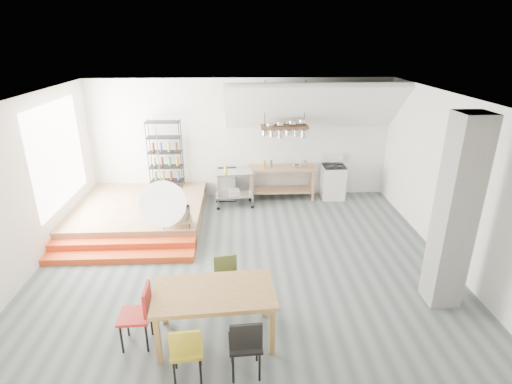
{
  "coord_description": "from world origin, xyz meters",
  "views": [
    {
      "loc": [
        -0.08,
        -7.02,
        4.22
      ],
      "look_at": [
        0.28,
        0.8,
        1.13
      ],
      "focal_mm": 28.0,
      "sensor_mm": 36.0,
      "label": 1
    }
  ],
  "objects_px": {
    "dining_table": "(214,296)",
    "mini_fridge": "(227,184)",
    "rolling_cart": "(234,184)",
    "stove": "(333,181)"
  },
  "relations": [
    {
      "from": "dining_table",
      "to": "mini_fridge",
      "type": "height_order",
      "value": "mini_fridge"
    },
    {
      "from": "mini_fridge",
      "to": "rolling_cart",
      "type": "bearing_deg",
      "value": -68.08
    },
    {
      "from": "stove",
      "to": "dining_table",
      "type": "relative_size",
      "value": 0.66
    },
    {
      "from": "mini_fridge",
      "to": "dining_table",
      "type": "bearing_deg",
      "value": -90.6
    },
    {
      "from": "rolling_cart",
      "to": "mini_fridge",
      "type": "height_order",
      "value": "rolling_cart"
    },
    {
      "from": "stove",
      "to": "rolling_cart",
      "type": "height_order",
      "value": "stove"
    },
    {
      "from": "rolling_cart",
      "to": "dining_table",
      "type": "bearing_deg",
      "value": -97.66
    },
    {
      "from": "rolling_cart",
      "to": "stove",
      "type": "bearing_deg",
      "value": 4.92
    },
    {
      "from": "dining_table",
      "to": "rolling_cart",
      "type": "xyz_separation_m",
      "value": [
        0.26,
        4.94,
        -0.12
      ]
    },
    {
      "from": "rolling_cart",
      "to": "mini_fridge",
      "type": "relative_size",
      "value": 1.2
    }
  ]
}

